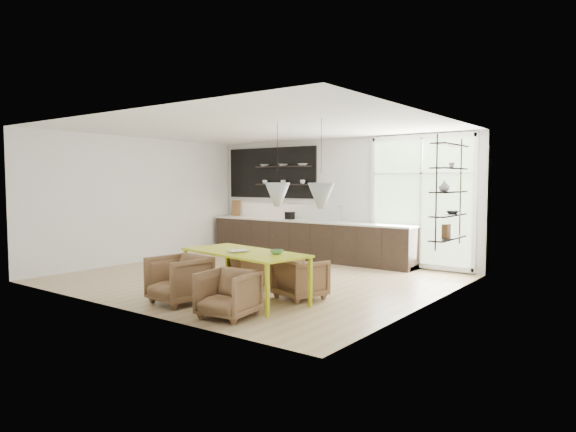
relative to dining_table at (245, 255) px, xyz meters
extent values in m
cube|color=tan|center=(-1.06, 1.49, -0.73)|extent=(7.00, 6.00, 0.01)
cube|color=silver|center=(-1.06, 4.49, 0.72)|extent=(7.00, 0.02, 2.90)
cube|color=silver|center=(-4.56, 1.49, 0.72)|extent=(0.02, 6.00, 2.90)
cube|color=silver|center=(2.44, 1.49, 0.72)|extent=(0.02, 6.00, 2.90)
cube|color=white|center=(-1.06, 1.49, 2.17)|extent=(7.00, 6.00, 0.01)
cube|color=#B2D1A5|center=(1.09, 4.46, 0.72)|extent=(2.20, 0.02, 2.70)
cube|color=silver|center=(1.09, 4.43, 0.72)|extent=(2.30, 0.08, 2.80)
cone|color=#A8AFB7|center=(-0.11, 0.99, 0.92)|extent=(0.44, 0.44, 0.42)
cone|color=#A8AFB7|center=(0.79, 0.99, 0.92)|extent=(0.44, 0.44, 0.42)
cylinder|color=black|center=(-0.11, 0.99, 1.73)|extent=(0.01, 0.01, 0.89)
cylinder|color=black|center=(0.79, 0.99, 1.73)|extent=(0.01, 0.01, 0.89)
cube|color=black|center=(-1.66, 4.15, -0.28)|extent=(5.50, 0.65, 0.90)
cube|color=silver|center=(-1.66, 4.15, 0.19)|extent=(5.54, 0.69, 0.04)
cube|color=silver|center=(-1.66, 4.47, 0.47)|extent=(5.50, 0.02, 0.55)
cube|color=black|center=(-3.01, 4.45, 1.37)|extent=(2.80, 0.06, 1.30)
cube|color=black|center=(-2.51, 4.31, 1.52)|extent=(1.60, 0.28, 0.03)
cube|color=black|center=(-2.51, 4.31, 1.07)|extent=(1.60, 0.28, 0.03)
cube|color=brown|center=(-4.21, 4.39, 0.42)|extent=(0.30, 0.10, 0.42)
cylinder|color=silver|center=(-0.76, 4.25, 0.39)|extent=(0.02, 0.02, 0.40)
imported|color=white|center=(-3.11, 4.31, 1.56)|extent=(0.22, 0.22, 0.05)
imported|color=white|center=(-2.51, 4.31, 1.56)|extent=(0.22, 0.22, 0.05)
imported|color=white|center=(-1.91, 4.31, 1.56)|extent=(0.22, 0.22, 0.05)
imported|color=white|center=(-3.11, 4.31, 1.14)|extent=(0.12, 0.12, 0.10)
imported|color=white|center=(-2.51, 4.31, 1.14)|extent=(0.12, 0.12, 0.10)
imported|color=white|center=(-1.91, 4.31, 1.14)|extent=(0.12, 0.12, 0.10)
cylinder|color=black|center=(-2.22, 4.20, 0.29)|extent=(0.26, 0.26, 0.16)
cube|color=black|center=(2.30, 2.09, 0.97)|extent=(0.02, 0.02, 1.90)
cube|color=black|center=(2.30, 3.29, 0.97)|extent=(0.02, 0.02, 1.90)
cube|color=black|center=(2.30, 2.69, 0.17)|extent=(0.26, 1.20, 0.02)
cube|color=black|center=(2.30, 2.69, 0.57)|extent=(0.26, 1.20, 0.02)
cube|color=black|center=(2.30, 2.69, 0.97)|extent=(0.26, 1.20, 0.02)
cube|color=black|center=(2.30, 2.69, 1.37)|extent=(0.26, 1.20, 0.03)
cube|color=black|center=(2.30, 2.69, 1.77)|extent=(0.26, 1.20, 0.03)
imported|color=white|center=(2.30, 2.44, 1.08)|extent=(0.18, 0.18, 0.19)
imported|color=#333338|center=(2.30, 2.89, 0.61)|extent=(0.22, 0.22, 0.05)
imported|color=white|center=(2.30, 2.79, 1.43)|extent=(0.10, 0.10, 0.09)
cube|color=brown|center=(2.30, 2.59, 0.31)|extent=(0.10, 0.18, 0.24)
cube|color=#B2BC18|center=(0.00, 0.00, 0.04)|extent=(2.26, 1.29, 0.03)
cube|color=#B2BC18|center=(-1.08, -0.26, -0.35)|extent=(0.06, 0.06, 0.75)
cube|color=#B2BC18|center=(-0.94, 0.59, -0.35)|extent=(0.06, 0.06, 0.75)
cube|color=#B2BC18|center=(0.94, -0.59, -0.35)|extent=(0.06, 0.06, 0.75)
cube|color=#B2BC18|center=(1.08, 0.26, -0.35)|extent=(0.06, 0.06, 0.75)
imported|color=brown|center=(-0.52, 0.80, -0.39)|extent=(0.97, 0.98, 0.67)
imported|color=brown|center=(0.64, 0.63, -0.40)|extent=(0.87, 0.88, 0.65)
imported|color=brown|center=(-0.69, -0.75, -0.36)|extent=(0.89, 0.91, 0.74)
imported|color=brown|center=(0.50, -0.91, -0.40)|extent=(0.79, 0.81, 0.66)
cylinder|color=black|center=(-1.25, -0.09, -0.33)|extent=(0.30, 0.30, 0.02)
cylinder|color=black|center=(-1.25, -0.09, -0.61)|extent=(0.32, 0.32, 0.01)
cylinder|color=black|center=(-1.11, -0.10, -0.53)|extent=(0.01, 0.01, 0.40)
cylinder|color=black|center=(-1.24, 0.05, -0.53)|extent=(0.01, 0.01, 0.40)
cylinder|color=black|center=(-1.40, -0.08, -0.53)|extent=(0.01, 0.01, 0.40)
cylinder|color=black|center=(-1.27, -0.23, -0.53)|extent=(0.01, 0.01, 0.40)
imported|color=white|center=(-0.14, -0.05, 0.07)|extent=(0.33, 0.37, 0.03)
imported|color=#4F834F|center=(0.59, 0.07, 0.09)|extent=(0.21, 0.21, 0.06)
camera|label=1|loc=(5.35, -6.02, 1.16)|focal=32.00mm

